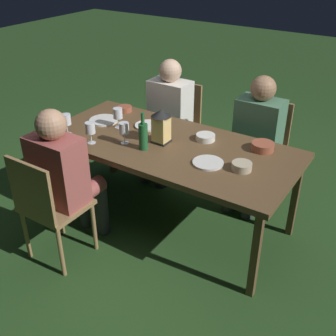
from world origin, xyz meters
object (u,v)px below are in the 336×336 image
Objects in this scene: plate_c at (148,125)px; bowl_bread at (242,166)px; chair_side_left_a at (262,144)px; wine_glass_c at (90,129)px; chair_side_left_b at (177,123)px; plate_a at (104,120)px; bowl_olives at (206,137)px; person_in_green at (255,137)px; wine_glass_b at (66,120)px; green_bottle_on_table at (143,136)px; plate_b at (208,163)px; wine_glass_a at (124,129)px; bowl_dip at (125,109)px; chair_side_right_b at (48,205)px; lantern_centerpiece at (161,125)px; bowl_salad at (263,146)px; person_in_rust at (66,174)px; dining_table at (168,149)px; wine_glass_d at (118,114)px; person_in_cream at (166,115)px.

plate_c is 0.99m from bowl_bread.
wine_glass_c reaches higher than chair_side_left_a.
chair_side_left_b reaches higher than plate_a.
chair_side_left_b is at bearing -44.35° from bowl_olives.
wine_glass_b is at bearing 38.24° from person_in_green.
green_bottle_on_table reaches higher than plate_b.
wine_glass_a is 0.66m from bowl_dip.
lantern_centerpiece is (-0.39, -0.84, 0.39)m from chair_side_right_b.
bowl_salad is (-1.35, -0.23, 0.02)m from plate_a.
dining_table is at bearing -124.22° from person_in_rust.
chair_side_left_b is at bearing -71.46° from green_bottle_on_table.
bowl_salad is at bearing -167.03° from wine_glass_d.
lantern_centerpiece is at bearing -105.58° from green_bottle_on_table.
person_in_green reaches higher than wine_glass_b.
lantern_centerpiece reaches higher than bowl_olives.
green_bottle_on_table is 2.09× the size of bowl_bread.
chair_side_left_b is at bearing -93.92° from wine_glass_d.
person_in_green is at bearing -124.22° from dining_table.
bowl_salad is (-1.10, -0.95, 0.12)m from person_in_rust.
plate_a is (0.19, -0.04, -0.11)m from wine_glass_d.
plate_c is at bearing -162.87° from plate_a.
bowl_olives is (-0.98, -0.51, -0.09)m from wine_glass_b.
plate_a is (0.70, -0.06, 0.06)m from dining_table.
plate_c is at bearing -22.21° from plate_b.
green_bottle_on_table is at bearing -179.90° from wine_glass_a.
person_in_green is (-0.89, 0.00, 0.00)m from person_in_cream.
person_in_green is (-0.89, -1.51, 0.15)m from chair_side_right_b.
plate_b is (0.04, 0.97, 0.25)m from chair_side_left_a.
plate_b is (-1.11, 0.18, 0.00)m from plate_a.
wine_glass_d reaches higher than plate_b.
wine_glass_c is 0.89m from bowl_olives.
chair_side_left_a is 1.07m from lantern_centerpiece.
wine_glass_d is (0.50, -0.02, 0.17)m from dining_table.
bowl_bread is at bearing 173.98° from dining_table.
plate_c is at bearing 157.21° from bowl_dip.
dining_table is at bearing 117.66° from chair_side_left_b.
chair_side_right_b is 1.00× the size of chair_side_left_a.
plate_a is 1.68× the size of bowl_olives.
wine_glass_b is at bearing 9.30° from bowl_bread.
wine_glass_b reaches higher than plate_a.
chair_side_left_a is 3.83× the size of plate_c.
chair_side_right_b is at bearing 46.14° from bowl_salad.
wine_glass_d is 1.13× the size of bowl_olives.
wine_glass_d is at bearing 41.11° from chair_side_left_a.
person_in_green is at bearing -141.76° from wine_glass_b.
wine_glass_c is 1.22× the size of bowl_bread.
chair_side_right_b is at bearing 62.79° from green_bottle_on_table.
lantern_centerpiece is (-0.39, -0.65, 0.24)m from person_in_rust.
plate_b is at bearing 157.59° from bowl_dip.
bowl_dip reaches higher than plate_c.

